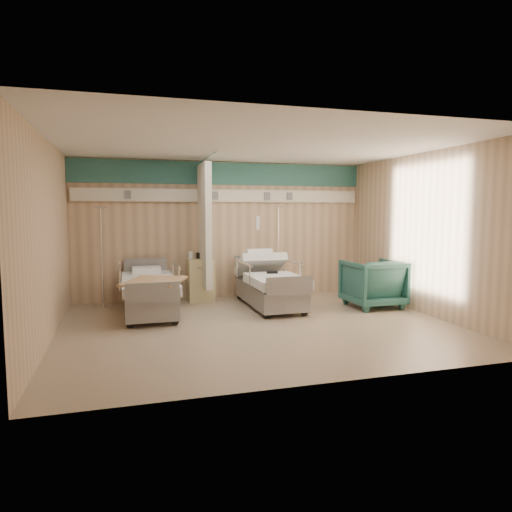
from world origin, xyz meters
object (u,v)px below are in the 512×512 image
(bedside_cabinet, at_px, (201,280))
(visitor_armchair, at_px, (373,283))
(iv_stand_right, at_px, (278,278))
(iv_stand_left, at_px, (103,287))
(bed_left, at_px, (149,296))
(bed_right, at_px, (270,290))

(bedside_cabinet, distance_m, visitor_armchair, 3.33)
(iv_stand_right, distance_m, iv_stand_left, 3.50)
(iv_stand_right, bearing_deg, bedside_cabinet, -177.41)
(bed_left, bearing_deg, bedside_cabinet, 40.60)
(visitor_armchair, bearing_deg, bed_right, -17.77)
(bed_right, relative_size, bed_left, 1.00)
(bed_left, xyz_separation_m, iv_stand_left, (-0.80, 0.86, 0.07))
(visitor_armchair, distance_m, iv_stand_left, 5.05)
(bed_right, xyz_separation_m, bed_left, (-2.20, 0.00, 0.00))
(iv_stand_right, bearing_deg, bed_left, -160.15)
(bed_left, height_order, visitor_armchair, visitor_armchair)
(bedside_cabinet, bearing_deg, bed_right, -38.05)
(bed_right, relative_size, visitor_armchair, 2.20)
(bed_left, xyz_separation_m, visitor_armchair, (4.05, -0.55, 0.13))
(bed_right, distance_m, visitor_armchair, 1.93)
(bedside_cabinet, xyz_separation_m, iv_stand_right, (1.65, 0.07, -0.03))
(bed_right, height_order, bedside_cabinet, bedside_cabinet)
(bedside_cabinet, bearing_deg, iv_stand_right, 2.59)
(bedside_cabinet, bearing_deg, visitor_armchair, -25.80)
(visitor_armchair, height_order, iv_stand_left, iv_stand_left)
(bed_left, relative_size, visitor_armchair, 2.20)
(visitor_armchair, relative_size, iv_stand_right, 0.51)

